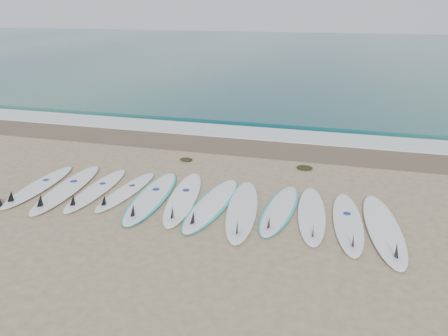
# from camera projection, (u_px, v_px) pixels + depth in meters

# --- Properties ---
(ground) EXTENTS (120.00, 120.00, 0.00)m
(ground) POSITION_uv_depth(u_px,v_px,m) (196.00, 204.00, 9.09)
(ground) COLOR #998363
(ocean) EXTENTS (120.00, 55.00, 0.03)m
(ocean) POSITION_uv_depth(u_px,v_px,m) (316.00, 51.00, 38.40)
(ocean) COLOR #1D5653
(ocean) RESTS_ON ground
(wet_sand_band) EXTENTS (120.00, 1.80, 0.01)m
(wet_sand_band) POSITION_uv_depth(u_px,v_px,m) (241.00, 146.00, 12.78)
(wet_sand_band) COLOR brown
(wet_sand_band) RESTS_ON ground
(foam_band) EXTENTS (120.00, 1.40, 0.04)m
(foam_band) POSITION_uv_depth(u_px,v_px,m) (251.00, 133.00, 14.04)
(foam_band) COLOR silver
(foam_band) RESTS_ON ground
(wave_crest) EXTENTS (120.00, 1.00, 0.10)m
(wave_crest) POSITION_uv_depth(u_px,v_px,m) (260.00, 121.00, 15.38)
(wave_crest) COLOR #1D5653
(wave_crest) RESTS_ON ground
(surfboard_0) EXTENTS (0.66, 2.59, 0.33)m
(surfboard_0) POSITION_uv_depth(u_px,v_px,m) (38.00, 186.00, 9.83)
(surfboard_0) COLOR white
(surfboard_0) RESTS_ON ground
(surfboard_1) EXTENTS (0.86, 2.92, 0.37)m
(surfboard_1) POSITION_uv_depth(u_px,v_px,m) (66.00, 189.00, 9.69)
(surfboard_1) COLOR white
(surfboard_1) RESTS_ON ground
(surfboard_2) EXTENTS (0.57, 2.54, 0.32)m
(surfboard_2) POSITION_uv_depth(u_px,v_px,m) (95.00, 190.00, 9.64)
(surfboard_2) COLOR white
(surfboard_2) RESTS_ON ground
(surfboard_3) EXTENTS (0.66, 2.35, 0.30)m
(surfboard_3) POSITION_uv_depth(u_px,v_px,m) (125.00, 191.00, 9.58)
(surfboard_3) COLOR white
(surfboard_3) RESTS_ON ground
(surfboard_4) EXTENTS (0.89, 2.86, 0.36)m
(surfboard_4) POSITION_uv_depth(u_px,v_px,m) (151.00, 197.00, 9.31)
(surfboard_4) COLOR white
(surfboard_4) RESTS_ON ground
(surfboard_5) EXTENTS (1.00, 2.87, 0.36)m
(surfboard_5) POSITION_uv_depth(u_px,v_px,m) (183.00, 198.00, 9.21)
(surfboard_5) COLOR white
(surfboard_5) RESTS_ON ground
(surfboard_6) EXTENTS (0.85, 2.81, 0.35)m
(surfboard_6) POSITION_uv_depth(u_px,v_px,m) (211.00, 204.00, 8.97)
(surfboard_6) COLOR white
(surfboard_6) RESTS_ON ground
(surfboard_7) EXTENTS (1.00, 2.94, 0.37)m
(surfboard_7) POSITION_uv_depth(u_px,v_px,m) (242.00, 210.00, 8.69)
(surfboard_7) COLOR white
(surfboard_7) RESTS_ON ground
(surfboard_8) EXTENTS (0.77, 2.51, 0.31)m
(surfboard_8) POSITION_uv_depth(u_px,v_px,m) (279.00, 209.00, 8.75)
(surfboard_8) COLOR white
(surfboard_8) RESTS_ON ground
(surfboard_9) EXTENTS (0.80, 2.64, 0.33)m
(surfboard_9) POSITION_uv_depth(u_px,v_px,m) (312.00, 215.00, 8.51)
(surfboard_9) COLOR white
(surfboard_9) RESTS_ON ground
(surfboard_10) EXTENTS (0.77, 2.66, 0.34)m
(surfboard_10) POSITION_uv_depth(u_px,v_px,m) (348.00, 223.00, 8.19)
(surfboard_10) COLOR white
(surfboard_10) RESTS_ON ground
(surfboard_11) EXTENTS (0.93, 2.95, 0.37)m
(surfboard_11) POSITION_uv_depth(u_px,v_px,m) (384.00, 229.00, 7.95)
(surfboard_11) COLOR white
(surfboard_11) RESTS_ON ground
(seaweed_near) EXTENTS (0.34, 0.27, 0.07)m
(seaweed_near) POSITION_uv_depth(u_px,v_px,m) (186.00, 160.00, 11.60)
(seaweed_near) COLOR black
(seaweed_near) RESTS_ON ground
(seaweed_far) EXTENTS (0.41, 0.32, 0.08)m
(seaweed_far) POSITION_uv_depth(u_px,v_px,m) (305.00, 168.00, 11.01)
(seaweed_far) COLOR black
(seaweed_far) RESTS_ON ground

